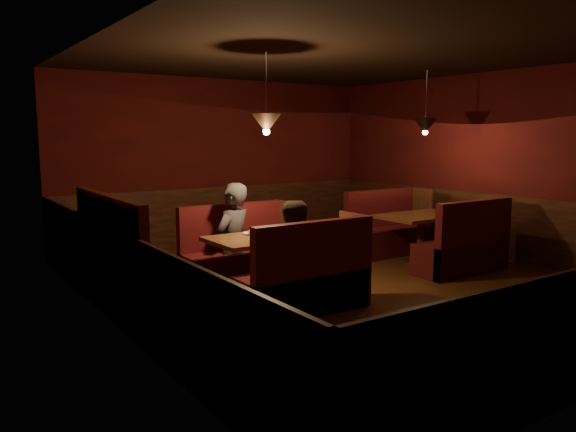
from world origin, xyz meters
TOP-DOWN VIEW (x-y plane):
  - room at (-0.28, 0.04)m, footprint 6.02×7.02m
  - main_table at (-1.15, 0.05)m, footprint 1.37×0.83m
  - main_bench_far at (-1.14, 0.83)m, footprint 1.51×0.54m
  - main_bench_near at (-1.14, -0.73)m, footprint 1.51×0.54m
  - second_table at (1.70, 0.27)m, footprint 1.32×0.84m
  - second_bench_far at (1.73, 1.05)m, footprint 1.45×0.54m
  - second_bench_near at (1.73, -0.52)m, footprint 1.45×0.54m
  - diner_a at (-1.29, 0.69)m, footprint 0.72×0.62m
  - diner_b at (-1.12, -0.54)m, footprint 0.87×0.75m

SIDE VIEW (x-z plane):
  - main_bench_far at x=-1.14m, z-range -0.19..0.84m
  - main_bench_near at x=-1.14m, z-range -0.19..0.84m
  - second_bench_far at x=1.73m, z-range -0.19..0.85m
  - second_bench_near at x=1.73m, z-range -0.19..0.85m
  - second_table at x=1.70m, z-range 0.18..0.92m
  - main_table at x=-1.15m, z-range 0.09..1.05m
  - diner_b at x=-1.12m, z-range 0.00..1.56m
  - diner_a at x=-1.29m, z-range 0.00..1.68m
  - room at x=-0.28m, z-range -0.41..2.51m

